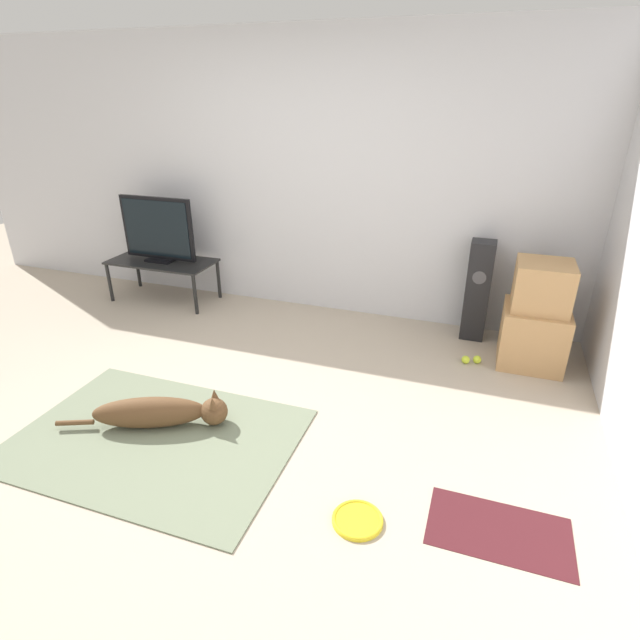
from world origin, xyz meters
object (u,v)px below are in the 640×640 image
cardboard_box_lower (533,336)px  tennis_ball_near_speaker (466,360)px  dog (161,412)px  cardboard_box_upper (543,286)px  floor_speaker (478,291)px  frisbee (357,520)px  tv_stand (162,265)px  tv (158,230)px  tennis_ball_by_boxes (477,359)px

cardboard_box_lower → tennis_ball_near_speaker: bearing=-158.2°
dog → cardboard_box_upper: size_ratio=2.50×
floor_speaker → cardboard_box_lower: bearing=-35.5°
floor_speaker → frisbee: bearing=-99.7°
cardboard_box_lower → tv_stand: bearing=177.2°
tv → tennis_ball_near_speaker: tv is taller
dog → cardboard_box_lower: cardboard_box_lower is taller
tv_stand → tennis_ball_by_boxes: size_ratio=16.40×
frisbee → tennis_ball_near_speaker: size_ratio=4.05×
floor_speaker → dog: bearing=-131.9°
cardboard_box_lower → tv: 3.64m
tv_stand → tennis_ball_near_speaker: size_ratio=16.40×
dog → frisbee: bearing=-13.8°
tv_stand → cardboard_box_upper: bearing=-2.6°
frisbee → tennis_ball_near_speaker: (0.40, 1.88, 0.02)m
frisbee → cardboard_box_lower: 2.26m
frisbee → tennis_ball_by_boxes: (0.49, 1.91, 0.02)m
tennis_ball_by_boxes → tennis_ball_near_speaker: (-0.09, -0.03, 0.00)m
frisbee → tv_stand: tv_stand is taller
frisbee → tv: 3.60m
dog → floor_speaker: (1.84, 2.06, 0.33)m
cardboard_box_upper → tennis_ball_by_boxes: size_ratio=6.31×
tennis_ball_by_boxes → cardboard_box_lower: bearing=21.9°
floor_speaker → tv: bearing=-177.2°
tennis_ball_near_speaker → floor_speaker: bearing=88.7°
tv → tennis_ball_near_speaker: bearing=-6.8°
dog → tennis_ball_near_speaker: dog is taller
frisbee → cardboard_box_upper: (0.88, 2.08, 0.65)m
tv_stand → tennis_ball_near_speaker: 3.16m
cardboard_box_lower → cardboard_box_upper: (0.00, 0.01, 0.42)m
dog → tennis_ball_by_boxes: (1.92, 1.56, -0.08)m
cardboard_box_lower → tennis_ball_near_speaker: size_ratio=7.44×
cardboard_box_upper → tv_stand: (-3.60, 0.17, -0.28)m
frisbee → floor_speaker: bearing=80.3°
frisbee → tv_stand: (-2.72, 2.25, 0.37)m
cardboard_box_lower → tv_stand: 3.61m
floor_speaker → tennis_ball_by_boxes: 0.65m
dog → tv_stand: (-1.29, 1.90, 0.27)m
cardboard_box_lower → tennis_ball_by_boxes: cardboard_box_lower is taller
cardboard_box_upper → tv_stand: size_ratio=0.38×
tv_stand → tv: tv is taller
tv → tennis_ball_by_boxes: 3.30m
tv → tv_stand: bearing=-90.0°
frisbee → tv_stand: size_ratio=0.25×
cardboard_box_lower → tennis_ball_by_boxes: (-0.39, -0.16, -0.21)m
cardboard_box_lower → floor_speaker: size_ratio=0.56×
cardboard_box_upper → tv: tv is taller
cardboard_box_lower → cardboard_box_upper: 0.42m
floor_speaker → tennis_ball_near_speaker: size_ratio=13.38×
dog → tennis_ball_by_boxes: 2.47m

